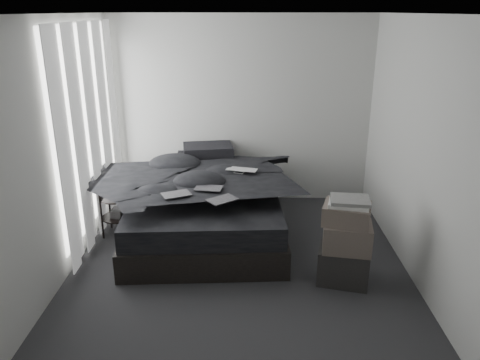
{
  "coord_description": "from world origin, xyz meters",
  "views": [
    {
      "loc": [
        0.08,
        -4.36,
        2.63
      ],
      "look_at": [
        0.0,
        0.8,
        0.75
      ],
      "focal_mm": 35.0,
      "sensor_mm": 36.0,
      "label": 1
    }
  ],
  "objects_px": {
    "box_lower": "(343,265)",
    "bed": "(206,220)",
    "side_stand": "(117,207)",
    "laptop": "(241,165)"
  },
  "relations": [
    {
      "from": "laptop",
      "to": "side_stand",
      "type": "xyz_separation_m",
      "value": [
        -1.52,
        -0.13,
        -0.5
      ]
    },
    {
      "from": "box_lower",
      "to": "bed",
      "type": "bearing_deg",
      "value": 143.72
    },
    {
      "from": "box_lower",
      "to": "side_stand",
      "type": "bearing_deg",
      "value": 157.88
    },
    {
      "from": "bed",
      "to": "box_lower",
      "type": "xyz_separation_m",
      "value": [
        1.5,
        -1.1,
        0.02
      ]
    },
    {
      "from": "laptop",
      "to": "box_lower",
      "type": "bearing_deg",
      "value": -33.23
    },
    {
      "from": "bed",
      "to": "laptop",
      "type": "xyz_separation_m",
      "value": [
        0.43,
        0.08,
        0.7
      ]
    },
    {
      "from": "laptop",
      "to": "bed",
      "type": "bearing_deg",
      "value": -154.5
    },
    {
      "from": "side_stand",
      "to": "box_lower",
      "type": "relative_size",
      "value": 1.44
    },
    {
      "from": "laptop",
      "to": "box_lower",
      "type": "relative_size",
      "value": 0.76
    },
    {
      "from": "bed",
      "to": "side_stand",
      "type": "height_order",
      "value": "side_stand"
    }
  ]
}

